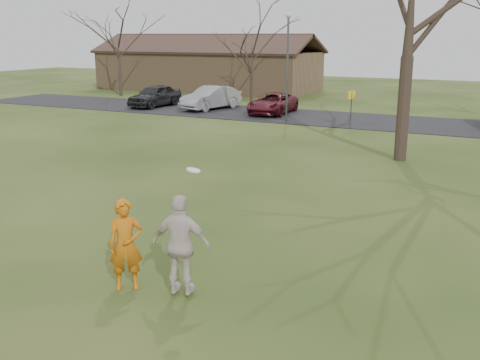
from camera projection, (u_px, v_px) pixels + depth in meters
name	position (u px, v px, depth m)	size (l,w,h in m)	color
ground	(150.00, 301.00, 10.83)	(120.00, 120.00, 0.00)	#1E380F
parking_strip	(397.00, 123.00, 32.54)	(62.00, 6.50, 0.04)	black
player_defender	(126.00, 245.00, 11.15)	(0.69, 0.45, 1.89)	#C46710
car_0	(155.00, 96.00, 39.65)	(1.85, 4.59, 1.56)	black
car_1	(211.00, 98.00, 38.22)	(1.66, 4.77, 1.57)	#97989D
car_2	(273.00, 103.00, 36.14)	(2.21, 4.79, 1.33)	maroon
catching_play	(181.00, 245.00, 10.75)	(1.26, 0.74, 2.54)	beige
building	(208.00, 69.00, 51.85)	(20.60, 8.50, 5.14)	#8C6D4C
lamp_post	(288.00, 54.00, 31.91)	(0.34, 0.34, 6.27)	#47474C
sign_yellow	(351.00, 102.00, 30.42)	(0.35, 0.35, 2.08)	#47474C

